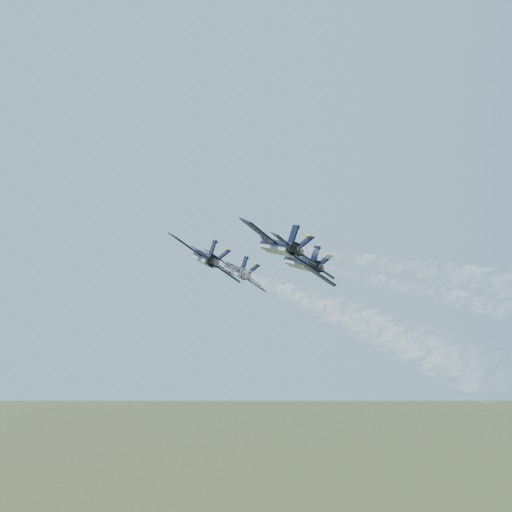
# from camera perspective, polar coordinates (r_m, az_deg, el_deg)

# --- Properties ---
(jet_lead) EXTENTS (11.88, 18.75, 8.14)m
(jet_lead) POSITION_cam_1_polar(r_m,az_deg,el_deg) (110.50, -2.08, -1.52)
(jet_lead) COLOR black
(jet_left) EXTENTS (11.88, 18.75, 8.14)m
(jet_left) POSITION_cam_1_polar(r_m,az_deg,el_deg) (95.44, -5.19, -0.23)
(jet_left) COLOR black
(jet_right) EXTENTS (11.88, 18.75, 8.14)m
(jet_right) POSITION_cam_1_polar(r_m,az_deg,el_deg) (100.47, 4.50, -0.70)
(jet_right) COLOR black
(jet_slot) EXTENTS (11.88, 18.75, 8.14)m
(jet_slot) POSITION_cam_1_polar(r_m,az_deg,el_deg) (84.67, 2.20, 0.92)
(jet_slot) COLOR black
(smoke_trail_lead) EXTENTS (28.27, 61.66, 3.26)m
(smoke_trail_lead) POSITION_cam_1_polar(r_m,az_deg,el_deg) (63.87, 11.15, 4.56)
(smoke_trail_lead) COLOR white
(smoke_trail_left) EXTENTS (28.27, 61.66, 3.26)m
(smoke_trail_left) POSITION_cam_1_polar(r_m,az_deg,el_deg) (48.35, 9.27, 9.08)
(smoke_trail_left) COLOR white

